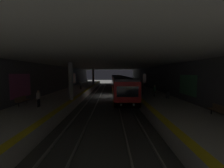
{
  "coord_description": "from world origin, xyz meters",
  "views": [
    {
      "loc": [
        -26.25,
        -0.5,
        4.31
      ],
      "look_at": [
        9.26,
        -0.78,
        1.51
      ],
      "focal_mm": 22.58,
      "sensor_mm": 36.0,
      "label": 1
    }
  ],
  "objects_px": {
    "backpack_on_floor": "(155,92)",
    "bench_left_near": "(219,110)",
    "person_waiting_near": "(142,89)",
    "person_walking_mid": "(38,98)",
    "bench_right_near": "(22,100)",
    "person_standing_far": "(154,91)",
    "metro_train": "(118,83)",
    "bench_left_far": "(139,83)",
    "pillar_near": "(71,81)",
    "pillar_far": "(93,77)",
    "person_boarding": "(87,81)",
    "bench_right_mid": "(80,82)",
    "trash_bin": "(168,95)",
    "bench_left_mid": "(143,84)",
    "suitcase_rolling": "(81,87)"
  },
  "relations": [
    {
      "from": "bench_left_far",
      "to": "trash_bin",
      "type": "xyz_separation_m",
      "value": [
        -22.13,
        0.73,
        -0.1
      ]
    },
    {
      "from": "bench_right_mid",
      "to": "person_walking_mid",
      "type": "distance_m",
      "value": 28.06
    },
    {
      "from": "pillar_near",
      "to": "pillar_far",
      "type": "bearing_deg",
      "value": 0.0
    },
    {
      "from": "suitcase_rolling",
      "to": "pillar_near",
      "type": "bearing_deg",
      "value": -173.77
    },
    {
      "from": "metro_train",
      "to": "bench_left_far",
      "type": "distance_m",
      "value": 10.18
    },
    {
      "from": "bench_right_mid",
      "to": "person_boarding",
      "type": "height_order",
      "value": "person_boarding"
    },
    {
      "from": "pillar_near",
      "to": "person_boarding",
      "type": "xyz_separation_m",
      "value": [
        22.99,
        1.94,
        -1.39
      ]
    },
    {
      "from": "person_waiting_near",
      "to": "trash_bin",
      "type": "xyz_separation_m",
      "value": [
        -2.67,
        -2.67,
        -0.46
      ]
    },
    {
      "from": "bench_right_near",
      "to": "backpack_on_floor",
      "type": "xyz_separation_m",
      "value": [
        8.33,
        -16.19,
        -0.32
      ]
    },
    {
      "from": "person_waiting_near",
      "to": "suitcase_rolling",
      "type": "relative_size",
      "value": 1.68
    },
    {
      "from": "bench_left_far",
      "to": "person_standing_far",
      "type": "distance_m",
      "value": 21.08
    },
    {
      "from": "person_standing_far",
      "to": "trash_bin",
      "type": "distance_m",
      "value": 1.84
    },
    {
      "from": "pillar_near",
      "to": "bench_right_near",
      "type": "xyz_separation_m",
      "value": [
        -2.85,
        4.18,
        -1.75
      ]
    },
    {
      "from": "metro_train",
      "to": "person_waiting_near",
      "type": "relative_size",
      "value": 21.72
    },
    {
      "from": "pillar_far",
      "to": "bench_right_near",
      "type": "distance_m",
      "value": 24.87
    },
    {
      "from": "backpack_on_floor",
      "to": "bench_left_far",
      "type": "bearing_deg",
      "value": -2.9
    },
    {
      "from": "bench_right_near",
      "to": "person_boarding",
      "type": "bearing_deg",
      "value": -4.97
    },
    {
      "from": "bench_left_far",
      "to": "metro_train",
      "type": "bearing_deg",
      "value": 141.49
    },
    {
      "from": "bench_right_mid",
      "to": "person_boarding",
      "type": "xyz_separation_m",
      "value": [
        -1.39,
        -2.25,
        0.36
      ]
    },
    {
      "from": "metro_train",
      "to": "backpack_on_floor",
      "type": "bearing_deg",
      "value": -150.07
    },
    {
      "from": "person_walking_mid",
      "to": "backpack_on_floor",
      "type": "bearing_deg",
      "value": -57.22
    },
    {
      "from": "metro_train",
      "to": "trash_bin",
      "type": "bearing_deg",
      "value": -158.43
    },
    {
      "from": "bench_left_mid",
      "to": "person_walking_mid",
      "type": "height_order",
      "value": "person_walking_mid"
    },
    {
      "from": "bench_left_near",
      "to": "pillar_far",
      "type": "bearing_deg",
      "value": 24.35
    },
    {
      "from": "bench_right_mid",
      "to": "person_walking_mid",
      "type": "bearing_deg",
      "value": -175.78
    },
    {
      "from": "pillar_far",
      "to": "trash_bin",
      "type": "bearing_deg",
      "value": -149.73
    },
    {
      "from": "pillar_near",
      "to": "person_walking_mid",
      "type": "bearing_deg",
      "value": 149.6
    },
    {
      "from": "bench_right_near",
      "to": "person_standing_far",
      "type": "bearing_deg",
      "value": -72.25
    },
    {
      "from": "bench_left_mid",
      "to": "backpack_on_floor",
      "type": "xyz_separation_m",
      "value": [
        -12.79,
        0.88,
        -0.32
      ]
    },
    {
      "from": "bench_right_near",
      "to": "bench_right_mid",
      "type": "distance_m",
      "value": 27.23
    },
    {
      "from": "suitcase_rolling",
      "to": "metro_train",
      "type": "bearing_deg",
      "value": -63.82
    },
    {
      "from": "person_standing_far",
      "to": "bench_left_near",
      "type": "bearing_deg",
      "value": -166.61
    },
    {
      "from": "pillar_far",
      "to": "person_waiting_near",
      "type": "relative_size",
      "value": 2.78
    },
    {
      "from": "suitcase_rolling",
      "to": "trash_bin",
      "type": "distance_m",
      "value": 16.9
    },
    {
      "from": "bench_left_far",
      "to": "bench_right_mid",
      "type": "xyz_separation_m",
      "value": [
        1.46,
        17.07,
        0.0
      ]
    },
    {
      "from": "bench_left_far",
      "to": "bench_left_near",
      "type": "bearing_deg",
      "value": 180.0
    },
    {
      "from": "person_boarding",
      "to": "suitcase_rolling",
      "type": "xyz_separation_m",
      "value": [
        -11.85,
        -0.72,
        -0.54
      ]
    },
    {
      "from": "pillar_near",
      "to": "person_standing_far",
      "type": "xyz_separation_m",
      "value": [
        1.94,
        -10.79,
        -1.41
      ]
    },
    {
      "from": "bench_right_near",
      "to": "trash_bin",
      "type": "xyz_separation_m",
      "value": [
        3.64,
        -16.33,
        -0.1
      ]
    },
    {
      "from": "bench_left_near",
      "to": "bench_left_far",
      "type": "height_order",
      "value": "same"
    },
    {
      "from": "person_walking_mid",
      "to": "person_boarding",
      "type": "relative_size",
      "value": 0.98
    },
    {
      "from": "pillar_near",
      "to": "suitcase_rolling",
      "type": "distance_m",
      "value": 11.37
    },
    {
      "from": "pillar_far",
      "to": "bench_left_near",
      "type": "distance_m",
      "value": 31.3
    },
    {
      "from": "person_waiting_near",
      "to": "person_walking_mid",
      "type": "xyz_separation_m",
      "value": [
        -7.07,
        11.6,
        -0.03
      ]
    },
    {
      "from": "metro_train",
      "to": "bench_left_mid",
      "type": "height_order",
      "value": "metro_train"
    },
    {
      "from": "trash_bin",
      "to": "metro_train",
      "type": "bearing_deg",
      "value": 21.57
    },
    {
      "from": "pillar_near",
      "to": "bench_left_near",
      "type": "height_order",
      "value": "pillar_near"
    },
    {
      "from": "pillar_far",
      "to": "person_walking_mid",
      "type": "height_order",
      "value": "pillar_far"
    },
    {
      "from": "backpack_on_floor",
      "to": "trash_bin",
      "type": "bearing_deg",
      "value": -178.2
    },
    {
      "from": "backpack_on_floor",
      "to": "bench_left_near",
      "type": "bearing_deg",
      "value": -175.91
    }
  ]
}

